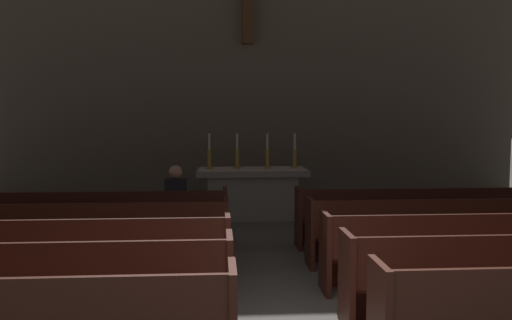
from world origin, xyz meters
name	(u,v)px	position (x,y,z in m)	size (l,w,h in m)	color
pew_left_row_2	(18,288)	(-2.55, 1.02, 0.48)	(4.01, 0.50, 0.95)	#4C2319
pew_left_row_3	(52,258)	(-2.55, 2.09, 0.48)	(4.01, 0.50, 0.95)	#4C2319
pew_left_row_4	(77,236)	(-2.55, 3.15, 0.48)	(4.01, 0.50, 0.95)	#4C2319
pew_left_row_5	(95,221)	(-2.55, 4.22, 0.48)	(4.01, 0.50, 0.95)	#4C2319
pew_right_row_3	(489,250)	(2.55, 2.09, 0.48)	(4.01, 0.50, 0.95)	#4C2319
pew_right_row_4	(451,231)	(2.55, 3.15, 0.48)	(4.01, 0.50, 0.95)	#4C2319
pew_right_row_5	(422,216)	(2.55, 4.22, 0.48)	(4.01, 0.50, 0.95)	#4C2319
altar	(252,192)	(0.00, 6.66, 0.53)	(2.20, 0.90, 1.01)	#A8A399
candlestick_outer_left	(209,157)	(-0.85, 6.66, 1.24)	(0.16, 0.16, 0.70)	#B79338
candlestick_inner_left	(237,157)	(-0.30, 6.66, 1.24)	(0.16, 0.16, 0.70)	#B79338
candlestick_inner_right	(267,157)	(0.30, 6.66, 1.24)	(0.16, 0.16, 0.70)	#B79338
candlestick_outer_right	(295,157)	(0.85, 6.66, 1.24)	(0.16, 0.16, 0.70)	#B79338
apse_with_cross	(247,17)	(0.00, 8.48, 4.28)	(12.57, 0.50, 8.56)	#706656
lone_worshipper	(176,205)	(-1.32, 4.25, 0.69)	(0.32, 0.43, 1.32)	#26262B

